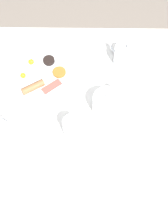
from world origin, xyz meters
The scene contains 8 objects.
ground_plane centered at (0.00, 0.00, 0.00)m, with size 8.00×8.00×0.00m, color #70665B.
table centered at (0.00, 0.00, 0.64)m, with size 1.06×0.95×0.71m.
breakfast_plate centered at (0.19, -0.19, 0.72)m, with size 0.31×0.31×0.04m.
teapot_near centered at (-0.09, -0.02, 0.76)m, with size 0.11×0.19×0.12m.
teapot_far centered at (-0.19, -0.27, 0.76)m, with size 0.16×0.15×0.12m.
teacup_with_saucer_left centered at (0.33, 0.10, 0.74)m, with size 0.15×0.15×0.06m.
water_glass_tall centered at (0.05, 0.09, 0.76)m, with size 0.07×0.07×0.10m.
napkin_folded centered at (0.01, 0.29, 0.71)m, with size 0.17×0.13×0.01m.
Camera 1 is at (-0.01, 0.61, 1.85)m, focal length 50.00 mm.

